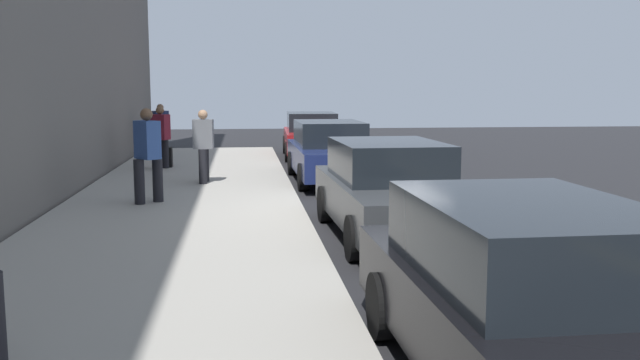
% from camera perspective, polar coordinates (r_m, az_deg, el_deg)
% --- Properties ---
extents(ground_plane, '(56.00, 56.00, 0.00)m').
position_cam_1_polar(ground_plane, '(11.98, 3.83, -3.68)').
color(ground_plane, black).
extents(sidewalk, '(28.00, 4.60, 0.15)m').
position_cam_1_polar(sidewalk, '(11.83, -12.12, -3.61)').
color(sidewalk, '#A39E93').
rests_on(sidewalk, ground).
extents(lane_stripe_centre, '(28.00, 0.14, 0.01)m').
position_cam_1_polar(lane_stripe_centre, '(12.94, 17.94, -3.18)').
color(lane_stripe_centre, gold).
rests_on(lane_stripe_centre, ground).
extents(parked_car_red, '(4.69, 2.03, 1.51)m').
position_cam_1_polar(parked_car_red, '(23.34, -0.70, 3.77)').
color(parked_car_red, black).
rests_on(parked_car_red, ground).
extents(parked_car_navy, '(4.77, 1.94, 1.51)m').
position_cam_1_polar(parked_car_navy, '(17.28, 0.84, 2.39)').
color(parked_car_navy, black).
rests_on(parked_car_navy, ground).
extents(parked_car_charcoal, '(4.55, 1.99, 1.51)m').
position_cam_1_polar(parked_car_charcoal, '(10.90, 5.85, -0.80)').
color(parked_car_charcoal, black).
rests_on(parked_car_charcoal, ground).
extents(parked_car_black, '(4.75, 1.96, 1.51)m').
position_cam_1_polar(parked_car_black, '(5.46, 17.44, -9.76)').
color(parked_car_black, black).
rests_on(parked_car_black, ground).
extents(pedestrian_navy_coat, '(0.50, 0.54, 1.69)m').
position_cam_1_polar(pedestrian_navy_coat, '(22.65, -13.11, 4.19)').
color(pedestrian_navy_coat, black).
rests_on(pedestrian_navy_coat, sidewalk).
extents(pedestrian_blue_coat, '(0.58, 0.55, 1.82)m').
position_cam_1_polar(pedestrian_blue_coat, '(13.52, -14.15, 2.21)').
color(pedestrian_blue_coat, black).
rests_on(pedestrian_blue_coat, sidewalk).
extents(pedestrian_grey_coat, '(0.56, 0.48, 1.70)m').
position_cam_1_polar(pedestrian_grey_coat, '(16.18, -9.67, 2.97)').
color(pedestrian_grey_coat, black).
rests_on(pedestrian_grey_coat, sidewalk).
extents(pedestrian_burgundy_coat, '(0.51, 0.54, 1.71)m').
position_cam_1_polar(pedestrian_burgundy_coat, '(19.20, -13.12, 3.62)').
color(pedestrian_burgundy_coat, black).
rests_on(pedestrian_burgundy_coat, sidewalk).
extents(rolling_suitcase, '(0.34, 0.22, 0.92)m').
position_cam_1_polar(rolling_suitcase, '(19.63, -12.52, 1.89)').
color(rolling_suitcase, black).
rests_on(rolling_suitcase, sidewalk).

